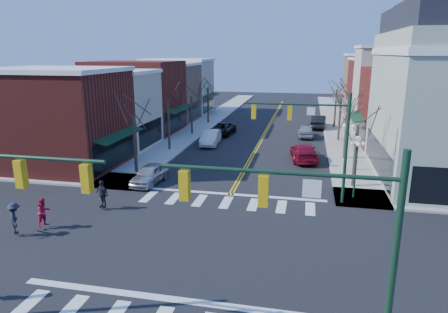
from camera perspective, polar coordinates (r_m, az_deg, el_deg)
The scene contains 33 objects.
ground at distance 20.80m, azimuth -3.19°, elevation -12.66°, with size 160.00×160.00×0.00m, color black.
sidewalk_left at distance 41.31m, azimuth -7.78°, elevation 1.31°, with size 3.50×70.00×0.15m, color #9E9B93.
sidewalk_right at distance 39.18m, azimuth 17.13°, elevation 0.05°, with size 3.50×70.00×0.15m, color #9E9B93.
bldg_left_brick_a at distance 36.34m, azimuth -22.55°, elevation 4.80°, with size 10.00×8.50×8.00m, color maroon.
bldg_left_stucco_a at distance 42.92m, azimuth -16.76°, elevation 6.32°, with size 10.00×7.00×7.50m, color #B9B198.
bldg_left_brick_b at distance 49.98m, azimuth -12.45°, elevation 8.28°, with size 10.00×9.00×8.50m, color maroon.
bldg_left_tan at distance 57.60m, azimuth -9.07°, elevation 8.90°, with size 10.00×7.50×7.80m, color #9A7355.
bldg_left_stucco_b at distance 64.85m, azimuth -6.63°, elevation 9.80°, with size 10.00×8.00×8.20m, color #B9B198.
bldg_right_brick_a at distance 45.18m, azimuth 25.48°, elevation 6.23°, with size 10.00×8.50×8.00m, color maroon.
bldg_right_stucco at distance 52.60m, azimuth 23.71°, elevation 8.53°, with size 10.00×7.00×10.00m, color #B9B198.
bldg_right_brick_b at distance 60.00m, azimuth 22.24°, elevation 8.57°, with size 10.00×8.00×8.50m, color maroon.
bldg_right_tan at distance 67.84m, azimuth 21.10°, elevation 9.48°, with size 10.00×8.00×9.00m, color #9A7355.
traffic_mast_near_right at distance 11.51m, azimuth 14.22°, elevation -10.70°, with size 6.60×0.28×7.20m.
traffic_mast_far_right at distance 25.69m, azimuth 13.11°, elevation 3.45°, with size 6.60×0.28×7.20m.
lamppost_corner at distance 27.33m, azimuth 18.42°, elevation -0.02°, with size 0.36×0.36×4.33m.
lamppost_midblock at distance 33.64m, azimuth 17.27°, elevation 2.74°, with size 0.36×0.36×4.33m.
tree_left_a at distance 32.54m, azimuth -12.60°, elevation 1.61°, with size 0.24×0.24×4.76m, color #382B21.
tree_left_b at distance 39.77m, azimuth -7.90°, elevation 4.39°, with size 0.24×0.24×5.04m, color #382B21.
tree_left_c at distance 47.31m, azimuth -4.65°, elevation 5.82°, with size 0.24×0.24×4.55m, color #382B21.
tree_left_d at distance 54.93m, azimuth -2.28°, elevation 7.27°, with size 0.24×0.24×4.90m, color #382B21.
tree_right_a at distance 29.92m, azimuth 18.20°, elevation -0.05°, with size 0.24×0.24×4.62m, color #382B21.
tree_right_b at distance 37.64m, azimuth 17.01°, elevation 3.40°, with size 0.24×0.24×5.18m, color #382B21.
tree_right_c at distance 45.52m, azimuth 16.18°, elevation 5.11°, with size 0.24×0.24×4.83m, color #382B21.
tree_right_d at distance 53.40m, azimuth 15.61°, elevation 6.57°, with size 0.24×0.24×4.97m, color #382B21.
car_left_near at distance 30.33m, azimuth -10.59°, elevation -2.51°, with size 1.67×4.15×1.41m, color #ADADB2.
car_left_mid at distance 42.23m, azimuth -1.93°, elevation 2.70°, with size 1.63×4.68×1.54m, color silver.
car_left_far at distance 47.38m, azimuth -0.25°, elevation 3.94°, with size 2.32×5.03×1.40m, color black.
car_right_near at distance 36.84m, azimuth 11.35°, elevation 0.64°, with size 2.18×5.36×1.56m, color maroon.
car_right_mid at distance 46.98m, azimuth 11.54°, elevation 3.60°, with size 1.75×4.34×1.48m, color #B0AFB4.
car_right_far at distance 53.10m, azimuth 13.35°, elevation 4.88°, with size 1.79×5.14×1.69m, color black.
pedestrian_red_b at distance 24.41m, azimuth -24.35°, elevation -7.25°, with size 0.80×0.63×1.65m, color red.
pedestrian_dark_a at distance 25.97m, azimuth -17.01°, elevation -5.12°, with size 1.03×0.43×1.77m, color black.
pedestrian_dark_b at distance 24.10m, azimuth -27.71°, elevation -7.83°, with size 1.12×0.64×1.73m, color #22222A.
Camera 1 is at (4.89, -17.82, 9.56)m, focal length 32.00 mm.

